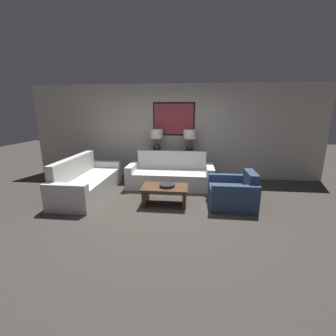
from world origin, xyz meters
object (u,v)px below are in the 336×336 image
at_px(coffee_table, 165,191).
at_px(decorative_bowl, 167,185).
at_px(table_lamp_left, 157,138).
at_px(couch_by_back_wall, 171,176).
at_px(table_lamp_right, 190,138).
at_px(couch_by_side, 87,182).
at_px(armchair_near_back_wall, 233,194).
at_px(console_table, 173,166).

bearing_deg(coffee_table, decorative_bowl, -18.49).
bearing_deg(table_lamp_left, couch_by_back_wall, -55.09).
bearing_deg(table_lamp_right, couch_by_back_wall, -124.91).
bearing_deg(couch_by_side, couch_by_back_wall, 22.42).
relative_size(table_lamp_right, decorative_bowl, 2.02).
relative_size(table_lamp_left, armchair_near_back_wall, 0.71).
bearing_deg(table_lamp_left, console_table, 0.00).
relative_size(table_lamp_right, couch_by_side, 0.30).
bearing_deg(console_table, table_lamp_right, 0.00).
relative_size(couch_by_back_wall, couch_by_side, 1.00).
relative_size(console_table, armchair_near_back_wall, 1.52).
height_order(couch_by_side, armchair_near_back_wall, couch_by_side).
distance_m(decorative_bowl, armchair_near_back_wall, 1.38).
relative_size(table_lamp_left, couch_by_side, 0.30).
relative_size(couch_by_back_wall, decorative_bowl, 6.81).
bearing_deg(armchair_near_back_wall, table_lamp_right, 118.32).
bearing_deg(armchair_near_back_wall, table_lamp_left, 136.86).
bearing_deg(decorative_bowl, table_lamp_left, 105.26).
xyz_separation_m(console_table, couch_by_side, (-1.90, -1.45, -0.10)).
bearing_deg(table_lamp_left, armchair_near_back_wall, -43.14).
height_order(console_table, decorative_bowl, console_table).
bearing_deg(decorative_bowl, table_lamp_right, 77.18).
xyz_separation_m(couch_by_back_wall, decorative_bowl, (0.04, -1.19, 0.13)).
distance_m(couch_by_back_wall, decorative_bowl, 1.19).
distance_m(table_lamp_left, table_lamp_right, 0.93).
relative_size(coffee_table, armchair_near_back_wall, 1.06).
bearing_deg(couch_by_back_wall, couch_by_side, -157.58).
distance_m(console_table, couch_by_side, 2.39).
bearing_deg(decorative_bowl, console_table, 91.29).
xyz_separation_m(couch_by_side, decorative_bowl, (1.94, -0.40, 0.13)).
bearing_deg(table_lamp_right, coffee_table, -104.35).
height_order(table_lamp_left, coffee_table, table_lamp_left).
height_order(table_lamp_left, decorative_bowl, table_lamp_left).
xyz_separation_m(table_lamp_left, couch_by_side, (-1.44, -1.45, -0.90)).
bearing_deg(armchair_near_back_wall, decorative_bowl, -175.90).
distance_m(couch_by_back_wall, couch_by_side, 2.06).
height_order(console_table, table_lamp_left, table_lamp_left).
height_order(couch_by_back_wall, armchair_near_back_wall, couch_by_back_wall).
bearing_deg(couch_by_side, table_lamp_left, 45.20).
bearing_deg(console_table, decorative_bowl, -88.71).
height_order(couch_by_back_wall, couch_by_side, same).
bearing_deg(table_lamp_left, decorative_bowl, -74.74).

